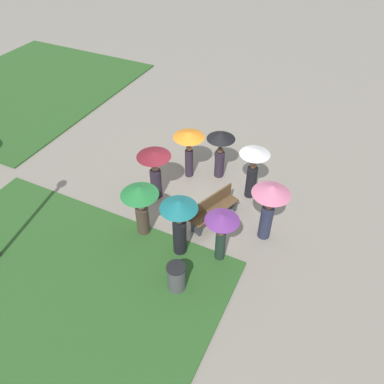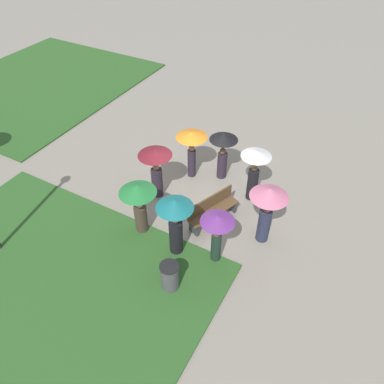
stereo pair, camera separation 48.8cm
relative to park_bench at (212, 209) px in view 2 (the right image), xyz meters
name	(u,v)px [view 2 (the right image)]	position (x,y,z in m)	size (l,w,h in m)	color
ground_plane	(197,199)	(0.63, 0.87, -0.47)	(90.00, 90.00, 0.00)	gray
lawn_patch_far	(39,84)	(4.24, 11.81, -0.44)	(10.11, 8.58, 0.06)	#2D5B26
park_bench	(212,209)	(0.00, 0.00, 0.00)	(1.80, 1.04, 0.90)	brown
trash_bin	(170,277)	(-2.75, -0.16, -0.02)	(0.50, 0.50, 0.90)	#4C4C51
crowd_person_green	(139,199)	(-1.41, 1.65, 0.83)	(1.08, 1.08, 1.80)	#47382D
crowd_person_orange	(192,143)	(1.65, 1.63, 0.88)	(1.06, 1.06, 1.79)	#2D2333
crowd_person_white	(255,167)	(1.57, -0.67, 0.79)	(0.96, 0.96, 1.89)	black
crowd_person_pink	(268,204)	(0.03, -1.65, 0.95)	(1.07, 1.07, 1.97)	#282D47
crowd_person_teal	(175,218)	(-1.61, 0.32, 0.90)	(1.01, 1.01, 2.01)	black
crowd_person_black	(223,146)	(2.10, 0.67, 0.84)	(0.96, 0.96, 1.83)	#2D2333
crowd_person_maroon	(156,165)	(0.19, 2.12, 0.77)	(1.08, 1.08, 1.81)	#2D2333
crowd_person_purple	(217,229)	(-1.34, -0.79, 0.80)	(0.92, 0.92, 1.73)	#1E3328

